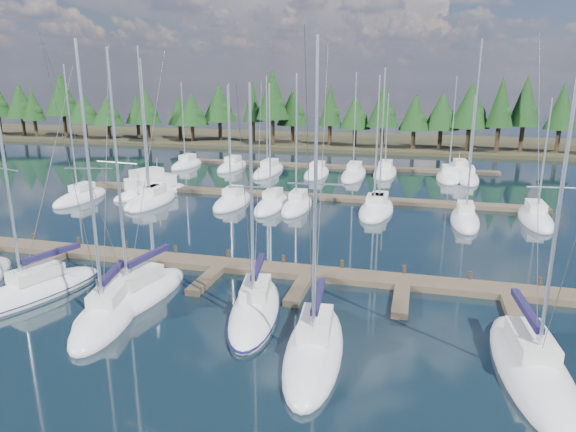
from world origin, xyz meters
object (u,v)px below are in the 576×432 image
(main_dock, at_px, (219,268))
(front_sailboat_4, at_px, (255,310))
(front_sailboat_6, at_px, (532,368))
(motor_yacht_right, at_px, (459,174))
(front_sailboat_3, at_px, (107,316))
(motor_yacht_left, at_px, (151,190))
(front_sailboat_1, at_px, (31,292))
(front_sailboat_5, at_px, (314,348))
(front_sailboat_2, at_px, (134,296))

(main_dock, distance_m, front_sailboat_4, 7.19)
(front_sailboat_6, distance_m, motor_yacht_right, 47.19)
(front_sailboat_3, bearing_deg, front_sailboat_6, 0.67)
(main_dock, distance_m, motor_yacht_left, 25.74)
(front_sailboat_3, bearing_deg, motor_yacht_left, 114.89)
(main_dock, relative_size, front_sailboat_3, 2.93)
(front_sailboat_4, xyz_separation_m, front_sailboat_6, (13.46, -2.46, 0.01))
(front_sailboat_1, relative_size, front_sailboat_5, 0.94)
(front_sailboat_6, height_order, motor_yacht_left, front_sailboat_6)
(motor_yacht_left, bearing_deg, motor_yacht_right, 29.45)
(main_dock, distance_m, front_sailboat_1, 11.34)
(front_sailboat_6, height_order, motor_yacht_right, front_sailboat_6)
(main_dock, distance_m, front_sailboat_6, 19.61)
(front_sailboat_4, distance_m, front_sailboat_5, 5.11)
(main_dock, distance_m, motor_yacht_right, 42.76)
(front_sailboat_2, height_order, motor_yacht_right, front_sailboat_2)
(front_sailboat_5, bearing_deg, front_sailboat_6, 4.63)
(front_sailboat_5, height_order, front_sailboat_6, front_sailboat_6)
(front_sailboat_3, xyz_separation_m, motor_yacht_right, (20.45, 47.43, 0.14))
(motor_yacht_left, distance_m, motor_yacht_right, 38.63)
(front_sailboat_1, bearing_deg, main_dock, 36.49)
(front_sailboat_4, height_order, motor_yacht_right, front_sailboat_4)
(front_sailboat_4, bearing_deg, motor_yacht_left, 128.60)
(motor_yacht_left, bearing_deg, front_sailboat_6, -39.67)
(front_sailboat_5, distance_m, front_sailboat_6, 9.52)
(front_sailboat_1, xyz_separation_m, front_sailboat_6, (26.95, -1.42, 0.01))
(main_dock, relative_size, front_sailboat_5, 2.96)
(front_sailboat_5, xyz_separation_m, motor_yacht_right, (9.14, 47.96, 0.15))
(main_dock, bearing_deg, front_sailboat_2, -117.46)
(front_sailboat_4, bearing_deg, main_dock, 127.49)
(main_dock, relative_size, front_sailboat_1, 3.15)
(main_dock, relative_size, motor_yacht_right, 5.39)
(motor_yacht_left, relative_size, motor_yacht_right, 1.24)
(motor_yacht_right, bearing_deg, front_sailboat_1, -120.16)
(front_sailboat_2, relative_size, motor_yacht_right, 1.81)
(front_sailboat_2, bearing_deg, front_sailboat_3, -90.11)
(front_sailboat_1, bearing_deg, front_sailboat_6, -3.02)
(motor_yacht_right, bearing_deg, front_sailboat_5, -100.79)
(front_sailboat_6, distance_m, motor_yacht_left, 44.16)
(front_sailboat_3, height_order, motor_yacht_left, front_sailboat_3)
(front_sailboat_6, bearing_deg, front_sailboat_2, 173.24)
(front_sailboat_4, xyz_separation_m, motor_yacht_right, (13.10, 44.73, 0.17))
(front_sailboat_3, bearing_deg, front_sailboat_2, 89.89)
(front_sailboat_4, xyz_separation_m, front_sailboat_5, (3.96, -3.23, 0.01))
(main_dock, distance_m, front_sailboat_3, 8.92)
(front_sailboat_1, height_order, motor_yacht_left, front_sailboat_1)
(main_dock, height_order, front_sailboat_1, front_sailboat_1)
(motor_yacht_left, bearing_deg, front_sailboat_3, -65.11)
(front_sailboat_4, height_order, motor_yacht_left, front_sailboat_4)
(front_sailboat_1, xyz_separation_m, motor_yacht_right, (26.60, 45.77, 0.16))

